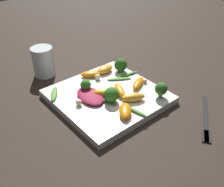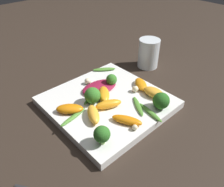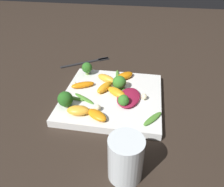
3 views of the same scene
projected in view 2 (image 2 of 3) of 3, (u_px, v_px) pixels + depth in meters
The scene contains 23 objects.
ground_plane at pixel (107, 105), 0.57m from camera, with size 2.40×2.40×0.00m, color #2D231C.
plate at pixel (107, 102), 0.56m from camera, with size 0.28×0.28×0.02m.
drinking_glass at pixel (149, 53), 0.71m from camera, with size 0.07×0.07×0.09m.
radicchio_leaf_0 at pixel (99, 87), 0.59m from camera, with size 0.07×0.11×0.01m.
orange_segment_0 at pixel (103, 94), 0.56m from camera, with size 0.07×0.06×0.02m.
orange_segment_1 at pixel (141, 84), 0.60m from camera, with size 0.07×0.06×0.02m.
orange_segment_2 at pixel (93, 114), 0.49m from camera, with size 0.07×0.05×0.02m.
orange_segment_3 at pixel (154, 92), 0.56m from camera, with size 0.06×0.04×0.02m.
orange_segment_4 at pixel (127, 120), 0.48m from camera, with size 0.07×0.05×0.02m.
orange_segment_5 at pixel (70, 109), 0.51m from camera, with size 0.07×0.07×0.02m.
orange_segment_6 at pixel (109, 104), 0.52m from camera, with size 0.05×0.07×0.02m.
broccoli_floret_0 at pixel (92, 96), 0.53m from camera, with size 0.04×0.04×0.04m.
broccoli_floret_1 at pixel (111, 80), 0.59m from camera, with size 0.03×0.03×0.04m.
broccoli_floret_2 at pixel (102, 134), 0.43m from camera, with size 0.03×0.03×0.04m.
broccoli_floret_3 at pixel (161, 101), 0.52m from camera, with size 0.04×0.04×0.04m.
arugula_sprig_0 at pixel (74, 117), 0.50m from camera, with size 0.02×0.08×0.01m.
arugula_sprig_1 at pixel (94, 95), 0.57m from camera, with size 0.04×0.09×0.01m.
arugula_sprig_2 at pixel (104, 69), 0.67m from camera, with size 0.05×0.07×0.01m.
arugula_sprig_3 at pixel (138, 106), 0.53m from camera, with size 0.07×0.05×0.01m.
arugula_sprig_4 at pixel (150, 112), 0.51m from camera, with size 0.08×0.03×0.01m.
macadamia_nut_0 at pixel (135, 89), 0.58m from camera, with size 0.02×0.02×0.02m.
macadamia_nut_1 at pixel (88, 81), 0.61m from camera, with size 0.02×0.02×0.02m.
macadamia_nut_2 at pixel (135, 127), 0.47m from camera, with size 0.01×0.01×0.01m.
Camera 2 is at (-0.33, 0.29, 0.36)m, focal length 35.00 mm.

